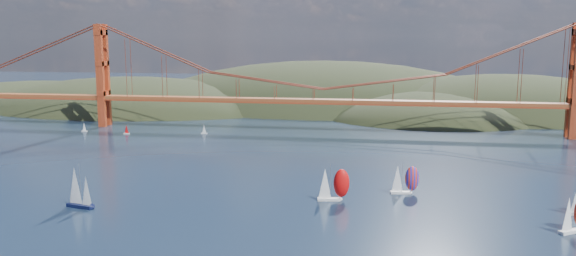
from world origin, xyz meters
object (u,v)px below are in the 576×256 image
Objects in this scene: racer_1 at (575,214)px; racer_rwb at (404,179)px; racer_0 at (333,184)px; sloop_navy at (78,188)px.

racer_1 is 1.03× the size of racer_rwb.
racer_0 is 1.06× the size of racer_1.
sloop_navy is 73.80m from racer_0.
racer_0 is 64.54m from racer_1.
sloop_navy is 1.29× the size of racer_rwb.
racer_rwb is at bearing 17.18° from racer_0.
sloop_navy is at bearing 147.92° from racer_1.
racer_1 reaches higher than racer_rwb.
sloop_navy is 97.42m from racer_rwb.
racer_rwb is (-40.46, 28.97, -0.15)m from racer_1.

